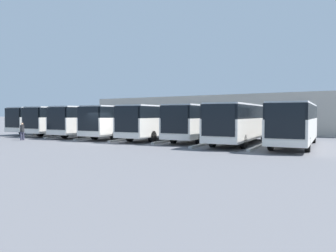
% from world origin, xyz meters
% --- Properties ---
extents(ground_plane, '(600.00, 600.00, 0.00)m').
position_xyz_m(ground_plane, '(0.00, 0.00, 0.00)').
color(ground_plane, '#5B5B60').
extents(bus_0, '(3.98, 11.94, 3.16)m').
position_xyz_m(bus_0, '(-14.26, -5.52, 1.77)').
color(bus_0, silver).
rests_on(bus_0, ground_plane).
extents(curb_divider_0, '(1.15, 7.29, 0.15)m').
position_xyz_m(curb_divider_0, '(-12.22, -3.78, 0.07)').
color(curb_divider_0, '#B2B2AD').
rests_on(curb_divider_0, ground_plane).
extents(bus_1, '(3.98, 11.94, 3.16)m').
position_xyz_m(bus_1, '(-10.19, -5.26, 1.77)').
color(bus_1, silver).
rests_on(bus_1, ground_plane).
extents(curb_divider_1, '(1.15, 7.29, 0.15)m').
position_xyz_m(curb_divider_1, '(-8.15, -3.52, 0.07)').
color(curb_divider_1, '#B2B2AD').
rests_on(curb_divider_1, ground_plane).
extents(bus_2, '(3.98, 11.94, 3.16)m').
position_xyz_m(bus_2, '(-6.11, -6.37, 1.77)').
color(bus_2, silver).
rests_on(bus_2, ground_plane).
extents(curb_divider_2, '(1.15, 7.29, 0.15)m').
position_xyz_m(curb_divider_2, '(-4.07, -4.64, 0.07)').
color(curb_divider_2, '#B2B2AD').
rests_on(curb_divider_2, ground_plane).
extents(bus_3, '(3.98, 11.94, 3.16)m').
position_xyz_m(bus_3, '(-2.04, -5.70, 1.77)').
color(bus_3, silver).
rests_on(bus_3, ground_plane).
extents(curb_divider_3, '(1.15, 7.29, 0.15)m').
position_xyz_m(curb_divider_3, '(0.00, -3.96, 0.07)').
color(curb_divider_3, '#B2B2AD').
rests_on(curb_divider_3, ground_plane).
extents(bus_4, '(3.98, 11.94, 3.16)m').
position_xyz_m(bus_4, '(2.03, -5.44, 1.77)').
color(bus_4, silver).
rests_on(bus_4, ground_plane).
extents(curb_divider_4, '(1.15, 7.29, 0.15)m').
position_xyz_m(curb_divider_4, '(4.07, -3.71, 0.07)').
color(curb_divider_4, '#B2B2AD').
rests_on(curb_divider_4, ground_plane).
extents(bus_5, '(3.98, 11.94, 3.16)m').
position_xyz_m(bus_5, '(6.11, -5.27, 1.77)').
color(bus_5, silver).
rests_on(bus_5, ground_plane).
extents(curb_divider_5, '(1.15, 7.29, 0.15)m').
position_xyz_m(curb_divider_5, '(8.15, -3.53, 0.07)').
color(curb_divider_5, '#B2B2AD').
rests_on(curb_divider_5, ground_plane).
extents(bus_6, '(3.98, 11.94, 3.16)m').
position_xyz_m(bus_6, '(10.18, -5.34, 1.77)').
color(bus_6, silver).
rests_on(bus_6, ground_plane).
extents(curb_divider_6, '(1.15, 7.29, 0.15)m').
position_xyz_m(curb_divider_6, '(12.22, -3.60, 0.07)').
color(curb_divider_6, '#B2B2AD').
rests_on(curb_divider_6, ground_plane).
extents(bus_7, '(3.98, 11.94, 3.16)m').
position_xyz_m(bus_7, '(14.25, -5.87, 1.77)').
color(bus_7, silver).
rests_on(bus_7, ground_plane).
extents(pedestrian, '(0.44, 0.44, 1.59)m').
position_xyz_m(pedestrian, '(7.76, 2.36, 0.86)').
color(pedestrian, '#38384C').
rests_on(pedestrian, ground_plane).
extents(station_building, '(36.20, 14.39, 4.78)m').
position_xyz_m(station_building, '(0.00, -23.20, 2.42)').
color(station_building, '#A8A399').
rests_on(station_building, ground_plane).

